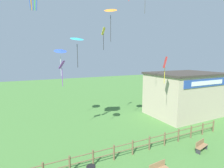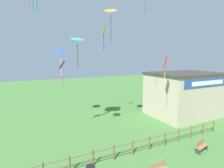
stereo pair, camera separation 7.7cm
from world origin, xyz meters
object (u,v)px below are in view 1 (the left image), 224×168
at_px(seaside_building, 184,94).
at_px(kite_blue_delta, 60,51).
at_px(kite_orange_delta, 111,11).
at_px(kite_yellow_diamond, 103,34).
at_px(kite_cyan_delta, 77,39).
at_px(kite_purple_streamer, 62,68).
at_px(kite_red_diamond, 165,65).
at_px(park_bench_by_building, 201,146).

relative_size(seaside_building, kite_blue_delta, 3.01).
bearing_deg(kite_blue_delta, kite_orange_delta, -54.00).
height_order(kite_blue_delta, kite_yellow_diamond, kite_yellow_diamond).
bearing_deg(kite_blue_delta, kite_cyan_delta, -85.73).
distance_m(kite_purple_streamer, kite_yellow_diamond, 6.21).
relative_size(kite_purple_streamer, kite_red_diamond, 0.92).
relative_size(seaside_building, kite_red_diamond, 3.49).
xyz_separation_m(kite_cyan_delta, kite_yellow_diamond, (3.95, 3.64, 1.02)).
height_order(kite_blue_delta, kite_red_diamond, kite_blue_delta).
relative_size(kite_blue_delta, kite_orange_delta, 0.98).
bearing_deg(park_bench_by_building, kite_yellow_diamond, 116.11).
height_order(kite_cyan_delta, kite_orange_delta, kite_orange_delta).
xyz_separation_m(kite_purple_streamer, kite_yellow_diamond, (4.88, 1.57, 3.50)).
height_order(park_bench_by_building, kite_yellow_diamond, kite_yellow_diamond).
distance_m(seaside_building, kite_purple_streamer, 16.11).
xyz_separation_m(kite_purple_streamer, kite_orange_delta, (4.22, -1.62, 5.18)).
distance_m(kite_cyan_delta, kite_blue_delta, 5.61).
relative_size(kite_purple_streamer, kite_yellow_diamond, 0.99).
xyz_separation_m(kite_orange_delta, kite_red_diamond, (4.95, -1.90, -4.88)).
height_order(kite_purple_streamer, kite_red_diamond, kite_red_diamond).
xyz_separation_m(park_bench_by_building, kite_orange_delta, (-5.25, 6.15, 11.32)).
bearing_deg(kite_cyan_delta, seaside_building, 6.68).
xyz_separation_m(kite_yellow_diamond, kite_orange_delta, (-0.67, -3.19, 1.68)).
height_order(seaside_building, park_bench_by_building, seaside_building).
relative_size(park_bench_by_building, kite_purple_streamer, 0.61).
bearing_deg(kite_blue_delta, seaside_building, -14.14).
distance_m(kite_orange_delta, kite_red_diamond, 7.21).
height_order(kite_blue_delta, kite_orange_delta, kite_orange_delta).
bearing_deg(kite_purple_streamer, park_bench_by_building, -39.40).
bearing_deg(kite_blue_delta, kite_purple_streamer, -98.48).
xyz_separation_m(seaside_building, kite_blue_delta, (-15.15, 3.82, 5.45)).
bearing_deg(kite_red_diamond, seaside_building, 26.02).
height_order(park_bench_by_building, kite_cyan_delta, kite_cyan_delta).
relative_size(kite_orange_delta, kite_red_diamond, 1.18).
height_order(kite_cyan_delta, kite_red_diamond, kite_cyan_delta).
bearing_deg(kite_orange_delta, park_bench_by_building, -49.53).
height_order(seaside_building, kite_cyan_delta, kite_cyan_delta).
distance_m(seaside_building, kite_blue_delta, 16.55).
bearing_deg(seaside_building, kite_blue_delta, 165.86).
xyz_separation_m(seaside_building, kite_red_diamond, (-6.50, -3.17, 4.05)).
height_order(kite_cyan_delta, kite_blue_delta, kite_cyan_delta).
distance_m(kite_blue_delta, kite_yellow_diamond, 5.09).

